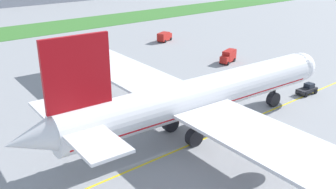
{
  "coord_description": "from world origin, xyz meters",
  "views": [
    {
      "loc": [
        -42.18,
        -32.22,
        27.18
      ],
      "look_at": [
        -3.67,
        13.91,
        3.91
      ],
      "focal_mm": 40.22,
      "sensor_mm": 36.0,
      "label": 1
    }
  ],
  "objects_px": {
    "pushback_tug": "(307,89)",
    "service_truck_baggage_loader": "(228,56)",
    "service_truck_fuel_bowser": "(164,36)",
    "airliner_foreground": "(197,97)"
  },
  "relations": [
    {
      "from": "airliner_foreground",
      "to": "service_truck_fuel_bowser",
      "type": "height_order",
      "value": "airliner_foreground"
    },
    {
      "from": "service_truck_baggage_loader",
      "to": "service_truck_fuel_bowser",
      "type": "distance_m",
      "value": 28.97
    },
    {
      "from": "service_truck_fuel_bowser",
      "to": "airliner_foreground",
      "type": "bearing_deg",
      "value": -124.85
    },
    {
      "from": "pushback_tug",
      "to": "service_truck_fuel_bowser",
      "type": "distance_m",
      "value": 54.55
    },
    {
      "from": "pushback_tug",
      "to": "service_truck_baggage_loader",
      "type": "height_order",
      "value": "service_truck_baggage_loader"
    },
    {
      "from": "airliner_foreground",
      "to": "pushback_tug",
      "type": "bearing_deg",
      "value": -3.61
    },
    {
      "from": "airliner_foreground",
      "to": "service_truck_fuel_bowser",
      "type": "distance_m",
      "value": 63.8
    },
    {
      "from": "airliner_foreground",
      "to": "service_truck_fuel_bowser",
      "type": "relative_size",
      "value": 14.38
    },
    {
      "from": "service_truck_fuel_bowser",
      "to": "service_truck_baggage_loader",
      "type": "bearing_deg",
      "value": -95.07
    },
    {
      "from": "service_truck_baggage_loader",
      "to": "pushback_tug",
      "type": "bearing_deg",
      "value": -100.71
    }
  ]
}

